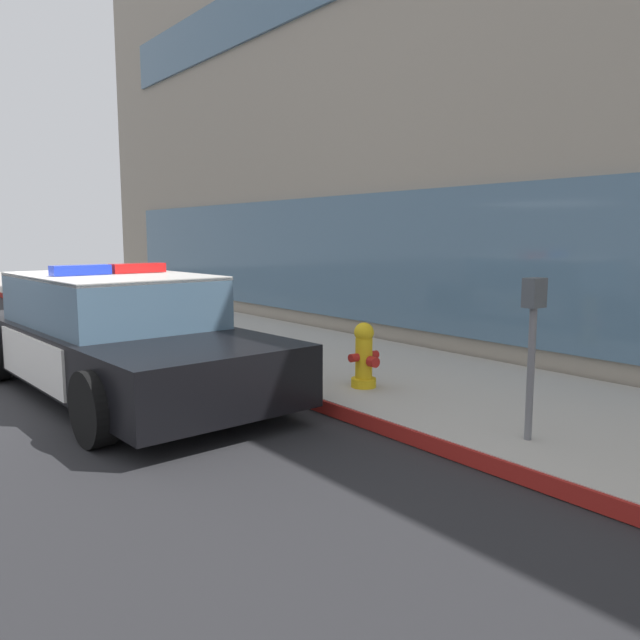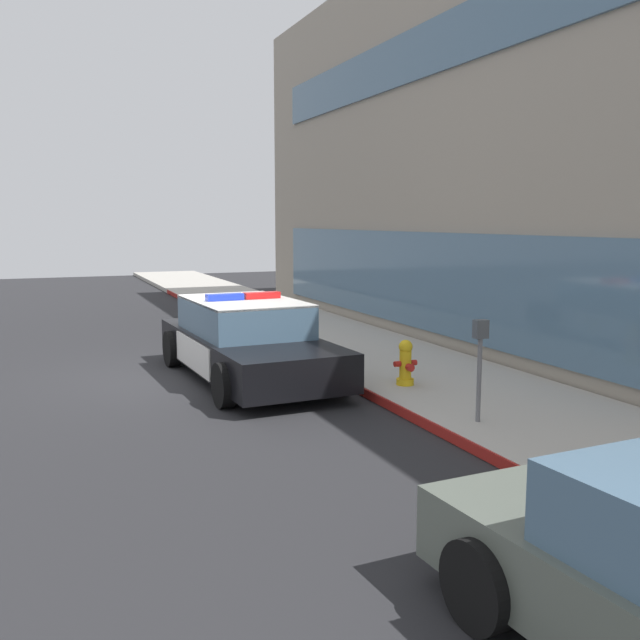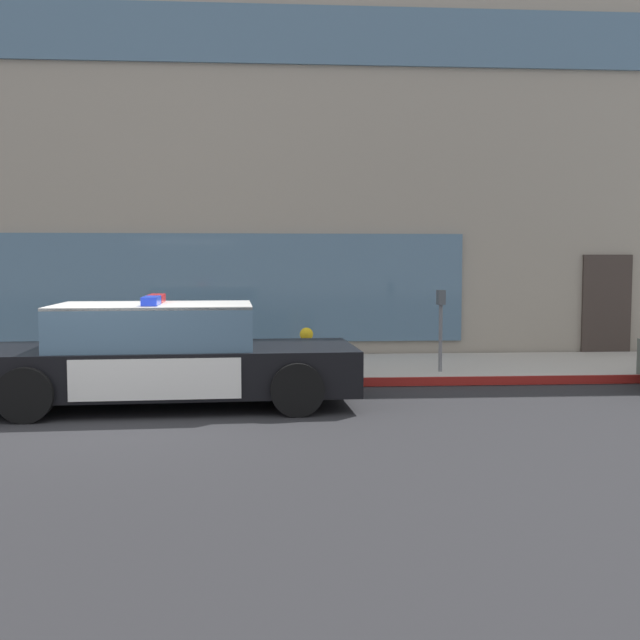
# 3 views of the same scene
# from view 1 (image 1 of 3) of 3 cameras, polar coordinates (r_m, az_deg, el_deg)

# --- Properties ---
(ground) EXTENTS (48.00, 48.00, 0.00)m
(ground) POSITION_cam_1_polar(r_m,az_deg,el_deg) (8.20, -26.63, -6.01)
(ground) COLOR #262628
(sidewalk) EXTENTS (48.00, 3.07, 0.15)m
(sidewalk) POSITION_cam_1_polar(r_m,az_deg,el_deg) (9.71, -3.15, -2.71)
(sidewalk) COLOR #B2ADA3
(sidewalk) RESTS_ON ground
(curb_red_paint) EXTENTS (28.80, 0.04, 0.14)m
(curb_red_paint) POSITION_cam_1_polar(r_m,az_deg,el_deg) (8.94, -11.36, -3.76)
(curb_red_paint) COLOR maroon
(curb_red_paint) RESTS_ON ground
(storefront_building) EXTENTS (24.73, 10.39, 8.69)m
(storefront_building) POSITION_cam_1_polar(r_m,az_deg,el_deg) (13.95, 25.35, 17.38)
(storefront_building) COLOR gray
(storefront_building) RESTS_ON ground
(police_cruiser) EXTENTS (5.07, 2.29, 1.49)m
(police_cruiser) POSITION_cam_1_polar(r_m,az_deg,el_deg) (7.65, -17.89, -1.30)
(police_cruiser) COLOR black
(police_cruiser) RESTS_ON ground
(fire_hydrant) EXTENTS (0.34, 0.39, 0.73)m
(fire_hydrant) POSITION_cam_1_polar(r_m,az_deg,el_deg) (6.97, 4.03, -3.28)
(fire_hydrant) COLOR gold
(fire_hydrant) RESTS_ON sidewalk
(parking_meter) EXTENTS (0.12, 0.18, 1.34)m
(parking_meter) POSITION_cam_1_polar(r_m,az_deg,el_deg) (5.36, 18.76, -0.74)
(parking_meter) COLOR slate
(parking_meter) RESTS_ON sidewalk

